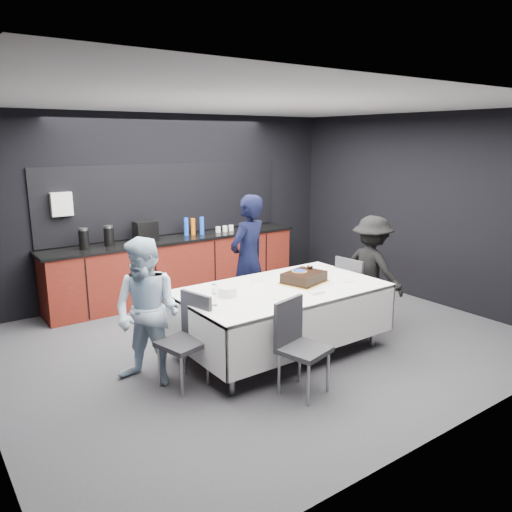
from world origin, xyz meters
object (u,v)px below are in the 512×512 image
at_px(champagne_flute, 214,291).
at_px(chair_near, 297,340).
at_px(cake_assembly, 304,277).
at_px(plate_stack, 227,291).
at_px(chair_left, 189,333).
at_px(party_table, 282,299).
at_px(chair_right, 353,287).
at_px(person_left, 147,312).
at_px(person_center, 248,260).
at_px(person_right, 371,270).

height_order(champagne_flute, chair_near, champagne_flute).
distance_m(cake_assembly, plate_stack, 1.01).
distance_m(chair_left, chair_near, 1.08).
height_order(party_table, chair_near, chair_near).
relative_size(chair_left, chair_right, 1.00).
relative_size(party_table, person_left, 1.55).
height_order(chair_left, person_center, person_center).
xyz_separation_m(party_table, chair_right, (1.29, 0.11, -0.11)).
xyz_separation_m(champagne_flute, person_right, (2.52, 0.17, -0.22)).
xyz_separation_m(party_table, chair_left, (-1.22, -0.05, -0.11)).
height_order(plate_stack, person_center, person_center).
bearing_deg(chair_right, person_left, 178.43).
distance_m(party_table, cake_assembly, 0.39).
distance_m(cake_assembly, chair_left, 1.59).
xyz_separation_m(champagne_flute, chair_right, (2.23, 0.21, -0.40)).
relative_size(plate_stack, chair_right, 0.22).
height_order(cake_assembly, champagne_flute, champagne_flute).
distance_m(plate_stack, person_center, 1.31).
height_order(chair_right, person_right, person_right).
distance_m(chair_near, person_left, 1.50).
relative_size(person_left, person_right, 1.04).
xyz_separation_m(champagne_flute, chair_left, (-0.28, 0.05, -0.40)).
xyz_separation_m(chair_right, person_left, (-2.83, 0.08, 0.21)).
relative_size(party_table, cake_assembly, 3.96).
distance_m(party_table, chair_right, 1.30).
bearing_deg(champagne_flute, person_left, 154.48).
height_order(plate_stack, champagne_flute, champagne_flute).
distance_m(party_table, person_right, 1.59).
xyz_separation_m(cake_assembly, person_right, (1.24, 0.07, -0.12)).
relative_size(cake_assembly, chair_right, 0.63).
bearing_deg(person_left, chair_near, 13.10).
distance_m(chair_near, person_right, 2.22).
height_order(chair_left, chair_near, same).
distance_m(plate_stack, chair_left, 0.64).
bearing_deg(champagne_flute, cake_assembly, 4.66).
relative_size(plate_stack, champagne_flute, 0.90).
distance_m(party_table, chair_near, 0.93).
bearing_deg(chair_left, party_table, 2.41).
bearing_deg(champagne_flute, person_right, 3.91).
bearing_deg(cake_assembly, person_center, 94.75).
bearing_deg(person_right, chair_right, 77.21).
distance_m(plate_stack, person_right, 2.25).
bearing_deg(person_left, person_center, 80.62).
distance_m(chair_right, person_right, 0.35).
height_order(cake_assembly, chair_right, cake_assembly).
xyz_separation_m(person_center, person_right, (1.33, -0.95, -0.14)).
xyz_separation_m(cake_assembly, chair_near, (-0.79, -0.82, -0.31)).
relative_size(champagne_flute, person_right, 0.16).
bearing_deg(plate_stack, champagne_flute, -144.85).
xyz_separation_m(chair_left, person_center, (1.47, 1.08, 0.33)).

